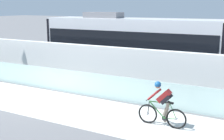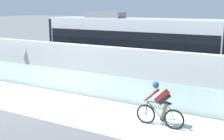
# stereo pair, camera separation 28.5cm
# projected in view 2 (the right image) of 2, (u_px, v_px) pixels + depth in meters

# --- Properties ---
(ground_plane) EXTENTS (200.00, 200.00, 0.00)m
(ground_plane) POSITION_uv_depth(u_px,v_px,m) (37.00, 101.00, 13.24)
(ground_plane) COLOR slate
(bike_path_deck) EXTENTS (32.00, 3.20, 0.01)m
(bike_path_deck) POSITION_uv_depth(u_px,v_px,m) (37.00, 101.00, 13.24)
(bike_path_deck) COLOR silver
(bike_path_deck) RESTS_ON ground
(glass_parapet) EXTENTS (32.00, 0.05, 1.11)m
(glass_parapet) POSITION_uv_depth(u_px,v_px,m) (63.00, 80.00, 14.69)
(glass_parapet) COLOR silver
(glass_parapet) RESTS_ON ground
(concrete_barrier_wall) EXTENTS (32.00, 0.36, 2.14)m
(concrete_barrier_wall) POSITION_uv_depth(u_px,v_px,m) (83.00, 64.00, 16.11)
(concrete_barrier_wall) COLOR silver
(concrete_barrier_wall) RESTS_ON ground
(tram_rail_near) EXTENTS (32.00, 0.08, 0.01)m
(tram_rail_near) POSITION_uv_depth(u_px,v_px,m) (107.00, 74.00, 18.44)
(tram_rail_near) COLOR #595654
(tram_rail_near) RESTS_ON ground
(tram_rail_far) EXTENTS (32.00, 0.08, 0.01)m
(tram_rail_far) POSITION_uv_depth(u_px,v_px,m) (118.00, 70.00, 19.66)
(tram_rail_far) COLOR #595654
(tram_rail_far) RESTS_ON ground
(tram) EXTENTS (11.06, 2.54, 3.81)m
(tram) POSITION_uv_depth(u_px,v_px,m) (133.00, 44.00, 17.95)
(tram) COLOR silver
(tram) RESTS_ON ground
(cyclist_on_bike) EXTENTS (1.77, 0.58, 1.61)m
(cyclist_on_bike) POSITION_uv_depth(u_px,v_px,m) (160.00, 105.00, 10.24)
(cyclist_on_bike) COLOR black
(cyclist_on_bike) RESTS_ON ground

